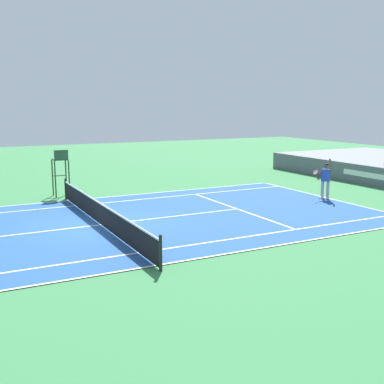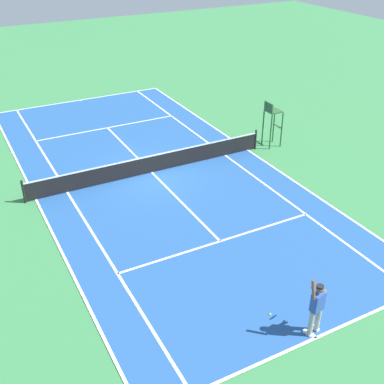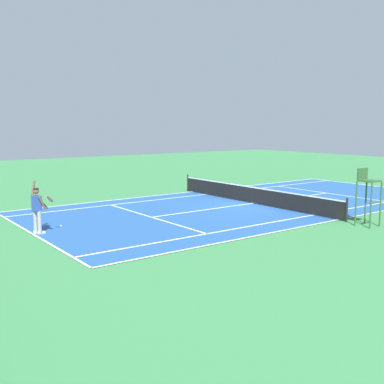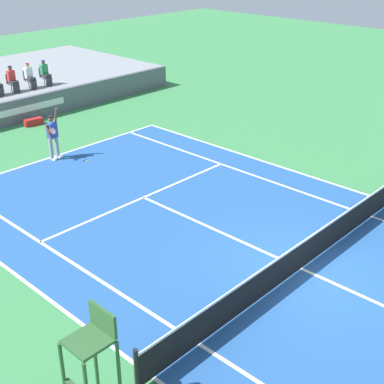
% 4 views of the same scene
% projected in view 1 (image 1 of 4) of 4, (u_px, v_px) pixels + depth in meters
% --- Properties ---
extents(ground_plane, '(80.00, 80.00, 0.00)m').
position_uv_depth(ground_plane, '(101.00, 225.00, 18.90)').
color(ground_plane, '#387F47').
extents(court, '(11.08, 23.88, 0.03)m').
position_uv_depth(court, '(100.00, 225.00, 18.90)').
color(court, '#235193').
rests_on(court, ground).
extents(net, '(11.98, 0.10, 1.07)m').
position_uv_depth(net, '(100.00, 213.00, 18.81)').
color(net, black).
rests_on(net, ground).
extents(tennis_player, '(0.75, 0.73, 2.08)m').
position_uv_depth(tennis_player, '(325.00, 180.00, 24.04)').
color(tennis_player, '#9E9EA3').
rests_on(tennis_player, ground).
extents(tennis_ball, '(0.07, 0.07, 0.07)m').
position_uv_depth(tennis_ball, '(316.00, 203.00, 23.08)').
color(tennis_ball, '#D1E533').
rests_on(tennis_ball, ground).
extents(umpire_chair, '(0.77, 0.77, 2.44)m').
position_uv_depth(umpire_chair, '(61.00, 167.00, 24.66)').
color(umpire_chair, '#2D562D').
rests_on(umpire_chair, ground).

